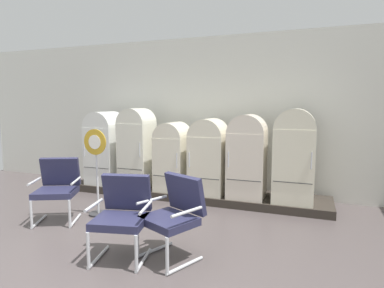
# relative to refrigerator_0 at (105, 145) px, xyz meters

# --- Properties ---
(ground) EXTENTS (12.00, 10.00, 0.05)m
(ground) POSITION_rel_refrigerator_0_xyz_m (1.96, -2.94, -1.00)
(ground) COLOR #4E4545
(back_wall) EXTENTS (11.76, 0.12, 3.24)m
(back_wall) POSITION_rel_refrigerator_0_xyz_m (1.96, 0.72, 0.66)
(back_wall) COLOR silver
(back_wall) RESTS_ON ground
(display_plinth) EXTENTS (5.29, 0.95, 0.15)m
(display_plinth) POSITION_rel_refrigerator_0_xyz_m (1.96, 0.09, -0.90)
(display_plinth) COLOR #302A24
(display_plinth) RESTS_ON ground
(refrigerator_0) EXTENTS (0.66, 0.73, 1.55)m
(refrigerator_0) POSITION_rel_refrigerator_0_xyz_m (0.00, 0.00, 0.00)
(refrigerator_0) COLOR white
(refrigerator_0) RESTS_ON display_plinth
(refrigerator_1) EXTENTS (0.61, 0.65, 1.63)m
(refrigerator_1) POSITION_rel_refrigerator_0_xyz_m (0.80, -0.04, 0.04)
(refrigerator_1) COLOR silver
(refrigerator_1) RESTS_ON display_plinth
(refrigerator_2) EXTENTS (0.59, 0.71, 1.36)m
(refrigerator_2) POSITION_rel_refrigerator_0_xyz_m (1.60, -0.01, -0.11)
(refrigerator_2) COLOR silver
(refrigerator_2) RESTS_ON display_plinth
(refrigerator_3) EXTENTS (0.66, 0.69, 1.44)m
(refrigerator_3) POSITION_rel_refrigerator_0_xyz_m (2.35, -0.02, -0.06)
(refrigerator_3) COLOR beige
(refrigerator_3) RESTS_ON display_plinth
(refrigerator_4) EXTENTS (0.66, 0.63, 1.53)m
(refrigerator_4) POSITION_rel_refrigerator_0_xyz_m (3.10, -0.05, -0.02)
(refrigerator_4) COLOR silver
(refrigerator_4) RESTS_ON display_plinth
(refrigerator_5) EXTENTS (0.69, 0.69, 1.64)m
(refrigerator_5) POSITION_rel_refrigerator_0_xyz_m (3.91, -0.02, 0.04)
(refrigerator_5) COLOR silver
(refrigerator_5) RESTS_ON display_plinth
(armchair_left) EXTENTS (0.82, 0.82, 1.00)m
(armchair_left) POSITION_rel_refrigerator_0_xyz_m (0.42, -1.89, -0.40)
(armchair_left) COLOR silver
(armchair_left) RESTS_ON ground
(armchair_right) EXTENTS (0.82, 0.83, 1.00)m
(armchair_right) POSITION_rel_refrigerator_0_xyz_m (2.66, -2.39, -0.40)
(armchair_right) COLOR silver
(armchair_right) RESTS_ON ground
(armchair_center) EXTENTS (0.75, 0.74, 1.00)m
(armchair_center) POSITION_rel_refrigerator_0_xyz_m (2.07, -2.60, -0.40)
(armchair_center) COLOR silver
(armchair_center) RESTS_ON ground
(sign_stand) EXTENTS (0.42, 0.32, 1.45)m
(sign_stand) POSITION_rel_refrigerator_0_xyz_m (0.85, -1.46, -0.29)
(sign_stand) COLOR #2D2D30
(sign_stand) RESTS_ON ground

